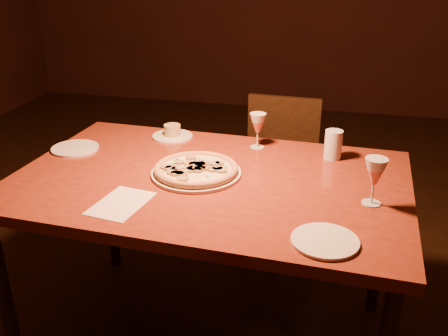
# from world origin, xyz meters

# --- Properties ---
(floor) EXTENTS (7.00, 7.00, 0.00)m
(floor) POSITION_xyz_m (0.00, 0.00, 0.00)
(floor) COLOR black
(floor) RESTS_ON ground
(dining_table) EXTENTS (1.61, 1.08, 0.84)m
(dining_table) POSITION_xyz_m (0.11, -0.29, 0.76)
(dining_table) COLOR maroon
(dining_table) RESTS_ON floor
(chair_far) EXTENTS (0.45, 0.45, 0.89)m
(chair_far) POSITION_xyz_m (0.28, 0.65, 0.50)
(chair_far) COLOR black
(chair_far) RESTS_ON floor
(pizza_plate) EXTENTS (0.36, 0.36, 0.04)m
(pizza_plate) POSITION_xyz_m (0.05, -0.28, 0.86)
(pizza_plate) COLOR silver
(pizza_plate) RESTS_ON dining_table
(ramekin_saucer) EXTENTS (0.19, 0.19, 0.06)m
(ramekin_saucer) POSITION_xyz_m (-0.18, 0.12, 0.86)
(ramekin_saucer) COLOR silver
(ramekin_saucer) RESTS_ON dining_table
(wine_glass_far) EXTENTS (0.07, 0.07, 0.16)m
(wine_glass_far) POSITION_xyz_m (0.24, 0.08, 0.92)
(wine_glass_far) COLOR #CC6255
(wine_glass_far) RESTS_ON dining_table
(wine_glass_right) EXTENTS (0.08, 0.08, 0.18)m
(wine_glass_right) POSITION_xyz_m (0.73, -0.38, 0.92)
(wine_glass_right) COLOR #CC6255
(wine_glass_right) RESTS_ON dining_table
(water_tumbler) EXTENTS (0.08, 0.08, 0.13)m
(water_tumbler) POSITION_xyz_m (0.58, 0.03, 0.90)
(water_tumbler) COLOR silver
(water_tumbler) RESTS_ON dining_table
(side_plate_left) EXTENTS (0.21, 0.21, 0.01)m
(side_plate_left) POSITION_xyz_m (-0.57, -0.14, 0.84)
(side_plate_left) COLOR silver
(side_plate_left) RESTS_ON dining_table
(side_plate_near) EXTENTS (0.21, 0.21, 0.01)m
(side_plate_near) POSITION_xyz_m (0.58, -0.68, 0.84)
(side_plate_near) COLOR silver
(side_plate_near) RESTS_ON dining_table
(menu_card) EXTENTS (0.20, 0.26, 0.00)m
(menu_card) POSITION_xyz_m (-0.14, -0.58, 0.84)
(menu_card) COLOR silver
(menu_card) RESTS_ON dining_table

